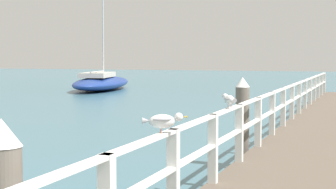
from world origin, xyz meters
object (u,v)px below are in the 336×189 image
Objects in this scene: seagull_foreground at (163,120)px; seagull_background at (229,99)px; dock_piling_far at (242,122)px; boat_3 at (101,82)px.

seagull_foreground is 1.10× the size of seagull_background.
boat_3 reaches higher than dock_piling_far.
dock_piling_far is at bearing 61.66° from seagull_background.
dock_piling_far is 5.62m from seagull_foreground.
seagull_background is (0.37, -2.63, 0.66)m from dock_piling_far.
seagull_foreground is at bearing -86.02° from dock_piling_far.
seagull_foreground is 0.04× the size of boat_3.
seagull_background is 0.04× the size of boat_3.
boat_3 is (-14.11, 21.28, -0.42)m from dock_piling_far.
dock_piling_far reaches higher than seagull_background.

